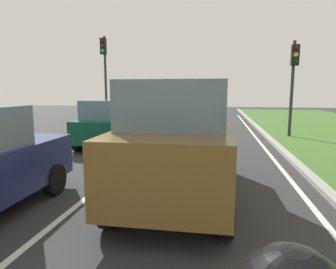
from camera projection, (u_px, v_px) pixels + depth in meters
ground_plane at (167, 149)px, 10.75m from camera, size 60.00×60.00×0.00m
lane_line_center at (148, 148)px, 10.87m from camera, size 0.12×32.00×0.01m
lane_line_right_edge at (268, 152)px, 10.14m from camera, size 0.12×32.00×0.01m
curb_right at (283, 151)px, 10.05m from camera, size 0.24×48.00×0.12m
car_suv_ahead at (179, 140)px, 5.68m from camera, size 2.00×4.51×2.28m
car_hatchback_far at (110, 123)px, 11.23m from camera, size 1.75×3.71×1.78m
traffic_light_near_right at (294, 72)px, 12.87m from camera, size 0.32×0.50×4.33m
traffic_light_overhead_left at (104, 65)px, 16.77m from camera, size 0.32×0.50×5.25m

